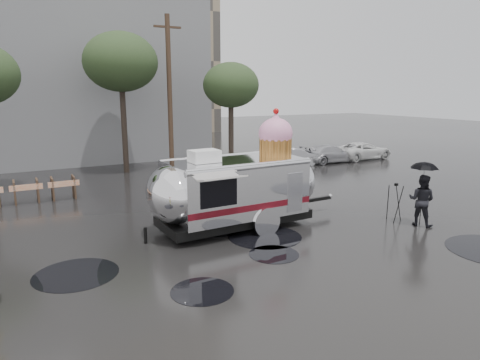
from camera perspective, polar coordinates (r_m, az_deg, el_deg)
ground at (r=12.82m, az=1.59°, el=-10.11°), size 120.00×120.00×0.00m
puddles at (r=13.58m, az=5.76°, el=-8.85°), size 14.14×9.20×0.01m
grey_building at (r=34.38m, az=-25.85°, el=13.58°), size 22.00×12.00×13.00m
utility_pole at (r=25.72m, az=-9.36°, el=11.34°), size 1.60×0.28×9.00m
tree_mid at (r=26.02m, az=-15.63°, el=14.86°), size 4.20×4.20×8.03m
tree_right at (r=26.18m, az=-1.23°, el=12.45°), size 3.36×3.36×6.42m
barricade_row at (r=20.70m, az=-26.60°, el=-1.31°), size 4.30×0.80×1.00m
parked_cars at (r=28.77m, az=10.06°, el=3.56°), size 13.20×1.90×1.50m
airstream_trailer at (r=15.04m, az=-0.33°, el=-0.82°), size 7.90×3.15×4.25m
person_right at (r=16.65m, az=23.05°, el=-2.50°), size 0.82×1.02×1.87m
umbrella_black at (r=16.45m, az=23.34°, el=0.94°), size 1.19×1.19×2.36m
tripod at (r=16.85m, az=19.98°, el=-2.38°), size 0.58×0.59×1.46m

